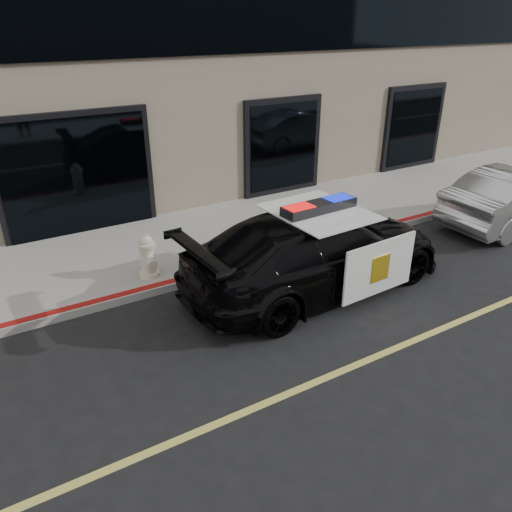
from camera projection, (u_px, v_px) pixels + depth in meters
ground at (286, 395)px, 6.85m from camera, size 120.00×120.00×0.00m
sidewalk_n at (152, 250)px, 10.88m from camera, size 60.00×3.50×0.15m
police_car at (317, 250)px, 9.23m from camera, size 2.69×5.46×1.72m
fire_hydrant at (148, 257)px, 9.47m from camera, size 0.39×0.54×0.87m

